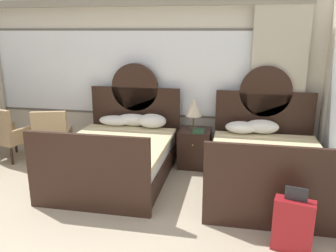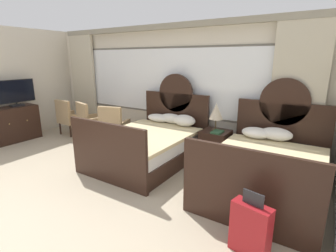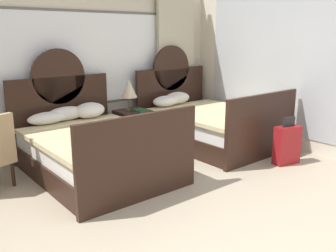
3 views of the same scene
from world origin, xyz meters
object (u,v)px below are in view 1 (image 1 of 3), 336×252
at_px(bed_near_window, 118,154).
at_px(nightstand_between_beds, 195,148).
at_px(table_lamp_on_nightstand, 194,107).
at_px(armchair_by_window_centre, 8,133).
at_px(suitcase_on_floor, 293,225).
at_px(bed_near_mirror, 266,165).
at_px(book_on_nightstand, 199,131).
at_px(armchair_by_window_left, 52,136).

height_order(bed_near_window, nightstand_between_beds, bed_near_window).
relative_size(nightstand_between_beds, table_lamp_on_nightstand, 1.18).
bearing_deg(armchair_by_window_centre, suitcase_on_floor, -21.59).
xyz_separation_m(bed_near_window, armchair_by_window_centre, (-2.09, 0.31, 0.13)).
relative_size(bed_near_mirror, book_on_nightstand, 8.30).
distance_m(nightstand_between_beds, table_lamp_on_nightstand, 0.67).
height_order(armchair_by_window_left, suitcase_on_floor, armchair_by_window_left).
bearing_deg(armchair_by_window_centre, book_on_nightstand, 4.39).
bearing_deg(armchair_by_window_left, nightstand_between_beds, 8.53).
distance_m(bed_near_mirror, armchair_by_window_centre, 4.28).
height_order(bed_near_window, book_on_nightstand, bed_near_window).
xyz_separation_m(table_lamp_on_nightstand, book_on_nightstand, (0.10, -0.16, -0.35)).
height_order(bed_near_mirror, armchair_by_window_centre, bed_near_mirror).
relative_size(book_on_nightstand, suitcase_on_floor, 0.37).
relative_size(nightstand_between_beds, armchair_by_window_left, 0.66).
height_order(bed_near_window, armchair_by_window_left, bed_near_window).
distance_m(nightstand_between_beds, armchair_by_window_left, 2.38).
bearing_deg(bed_near_mirror, suitcase_on_floor, -83.45).
xyz_separation_m(book_on_nightstand, suitcase_on_floor, (1.18, -2.00, -0.35)).
xyz_separation_m(bed_near_mirror, armchair_by_window_centre, (-4.27, 0.32, 0.14)).
bearing_deg(armchair_by_window_centre, table_lamp_on_nightstand, 7.34).
xyz_separation_m(bed_near_mirror, table_lamp_on_nightstand, (-1.12, 0.72, 0.63)).
height_order(bed_near_window, bed_near_mirror, same).
bearing_deg(suitcase_on_floor, armchair_by_window_left, 154.01).
height_order(bed_near_mirror, suitcase_on_floor, bed_near_mirror).
height_order(bed_near_mirror, nightstand_between_beds, bed_near_mirror).
distance_m(armchair_by_window_left, armchair_by_window_centre, 0.83).
distance_m(table_lamp_on_nightstand, suitcase_on_floor, 2.61).
height_order(nightstand_between_beds, suitcase_on_floor, suitcase_on_floor).
xyz_separation_m(bed_near_mirror, suitcase_on_floor, (0.16, -1.44, -0.06)).
distance_m(bed_near_mirror, nightstand_between_beds, 1.28).
xyz_separation_m(nightstand_between_beds, book_on_nightstand, (0.07, -0.10, 0.32)).
relative_size(armchair_by_window_centre, suitcase_on_floor, 1.33).
bearing_deg(table_lamp_on_nightstand, bed_near_window, -146.11).
xyz_separation_m(armchair_by_window_left, suitcase_on_floor, (3.60, -1.75, -0.20)).
bearing_deg(suitcase_on_floor, bed_near_mirror, 96.55).
distance_m(nightstand_between_beds, armchair_by_window_centre, 3.20).
relative_size(bed_near_mirror, suitcase_on_floor, 3.08).
bearing_deg(armchair_by_window_left, table_lamp_on_nightstand, 9.94).
bearing_deg(armchair_by_window_left, book_on_nightstand, 5.89).
height_order(bed_near_mirror, book_on_nightstand, bed_near_mirror).
distance_m(bed_near_window, book_on_nightstand, 1.32).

